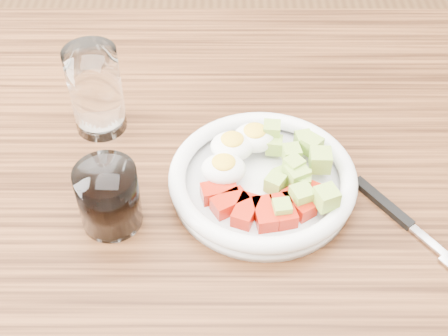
% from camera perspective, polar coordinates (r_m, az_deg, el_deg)
% --- Properties ---
extents(dining_table, '(1.50, 0.90, 0.77)m').
position_cam_1_polar(dining_table, '(0.91, 0.63, -6.19)').
color(dining_table, brown).
rests_on(dining_table, ground).
extents(bowl, '(0.25, 0.25, 0.06)m').
position_cam_1_polar(bowl, '(0.82, 3.49, -0.85)').
color(bowl, white).
rests_on(bowl, dining_table).
extents(fork, '(0.13, 0.18, 0.01)m').
position_cam_1_polar(fork, '(0.83, 15.68, -4.24)').
color(fork, black).
rests_on(fork, dining_table).
extents(water_glass, '(0.07, 0.07, 0.13)m').
position_cam_1_polar(water_glass, '(0.90, -11.65, 6.96)').
color(water_glass, white).
rests_on(water_glass, dining_table).
extents(coffee_glass, '(0.08, 0.08, 0.09)m').
position_cam_1_polar(coffee_glass, '(0.78, -10.50, -2.66)').
color(coffee_glass, white).
rests_on(coffee_glass, dining_table).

